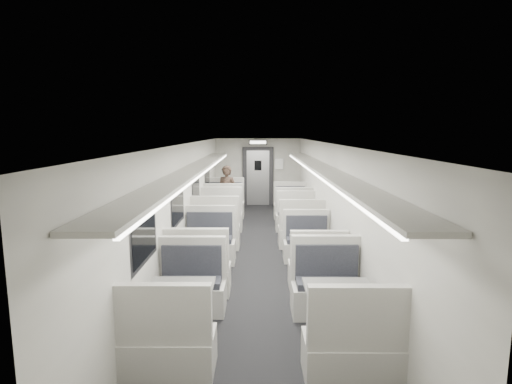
{
  "coord_description": "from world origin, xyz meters",
  "views": [
    {
      "loc": [
        -0.02,
        -8.23,
        2.65
      ],
      "look_at": [
        -0.06,
        1.99,
        1.09
      ],
      "focal_mm": 28.0,
      "sensor_mm": 36.0,
      "label": 1
    }
  ],
  "objects_px": {
    "booth_left_a": "(224,209)",
    "booth_right_a": "(293,211)",
    "booth_right_d": "(338,313)",
    "booth_left_c": "(204,256)",
    "exit_sign": "(258,142)",
    "vestibule_door": "(258,177)",
    "booth_right_b": "(298,223)",
    "booth_left_b": "(218,222)",
    "passenger": "(227,194)",
    "booth_right_c": "(311,254)",
    "booth_left_d": "(182,310)"
  },
  "relations": [
    {
      "from": "booth_left_b",
      "to": "exit_sign",
      "type": "relative_size",
      "value": 3.72
    },
    {
      "from": "booth_right_b",
      "to": "booth_right_d",
      "type": "xyz_separation_m",
      "value": [
        0.0,
        -5.0,
        -0.01
      ]
    },
    {
      "from": "passenger",
      "to": "booth_right_d",
      "type": "bearing_deg",
      "value": -52.91
    },
    {
      "from": "booth_right_c",
      "to": "booth_left_b",
      "type": "bearing_deg",
      "value": 128.83
    },
    {
      "from": "booth_left_c",
      "to": "booth_right_d",
      "type": "bearing_deg",
      "value": -49.13
    },
    {
      "from": "booth_right_d",
      "to": "vestibule_door",
      "type": "height_order",
      "value": "vestibule_door"
    },
    {
      "from": "vestibule_door",
      "to": "exit_sign",
      "type": "distance_m",
      "value": 1.33
    },
    {
      "from": "exit_sign",
      "to": "booth_left_b",
      "type": "bearing_deg",
      "value": -104.28
    },
    {
      "from": "passenger",
      "to": "vestibule_door",
      "type": "bearing_deg",
      "value": 92.46
    },
    {
      "from": "booth_left_b",
      "to": "booth_right_b",
      "type": "bearing_deg",
      "value": 0.59
    },
    {
      "from": "booth_left_c",
      "to": "booth_left_d",
      "type": "distance_m",
      "value": 2.22
    },
    {
      "from": "booth_right_b",
      "to": "booth_right_c",
      "type": "distance_m",
      "value": 2.51
    },
    {
      "from": "booth_right_d",
      "to": "exit_sign",
      "type": "relative_size",
      "value": 3.39
    },
    {
      "from": "booth_left_c",
      "to": "passenger",
      "type": "distance_m",
      "value": 4.42
    },
    {
      "from": "booth_left_c",
      "to": "booth_right_b",
      "type": "xyz_separation_m",
      "value": [
        2.0,
        2.69,
        0.0
      ]
    },
    {
      "from": "passenger",
      "to": "booth_right_a",
      "type": "bearing_deg",
      "value": 16.84
    },
    {
      "from": "booth_right_a",
      "to": "booth_right_d",
      "type": "distance_m",
      "value": 6.56
    },
    {
      "from": "booth_left_b",
      "to": "booth_right_b",
      "type": "relative_size",
      "value": 1.08
    },
    {
      "from": "booth_right_b",
      "to": "exit_sign",
      "type": "relative_size",
      "value": 3.44
    },
    {
      "from": "booth_right_b",
      "to": "booth_right_d",
      "type": "height_order",
      "value": "booth_right_b"
    },
    {
      "from": "booth_left_b",
      "to": "booth_left_a",
      "type": "bearing_deg",
      "value": 90.0
    },
    {
      "from": "booth_right_b",
      "to": "passenger",
      "type": "distance_m",
      "value": 2.6
    },
    {
      "from": "booth_left_a",
      "to": "booth_right_a",
      "type": "relative_size",
      "value": 1.1
    },
    {
      "from": "vestibule_door",
      "to": "booth_left_b",
      "type": "bearing_deg",
      "value": -102.76
    },
    {
      "from": "booth_left_c",
      "to": "passenger",
      "type": "relative_size",
      "value": 1.27
    },
    {
      "from": "booth_left_a",
      "to": "booth_left_c",
      "type": "distance_m",
      "value": 4.28
    },
    {
      "from": "booth_left_b",
      "to": "booth_left_d",
      "type": "xyz_separation_m",
      "value": [
        0.0,
        -4.89,
        -0.05
      ]
    },
    {
      "from": "booth_right_a",
      "to": "exit_sign",
      "type": "height_order",
      "value": "exit_sign"
    },
    {
      "from": "vestibule_door",
      "to": "booth_right_a",
      "type": "bearing_deg",
      "value": -70.62
    },
    {
      "from": "booth_right_a",
      "to": "booth_right_b",
      "type": "bearing_deg",
      "value": -90.0
    },
    {
      "from": "booth_right_d",
      "to": "passenger",
      "type": "distance_m",
      "value": 6.99
    },
    {
      "from": "booth_left_d",
      "to": "passenger",
      "type": "distance_m",
      "value": 6.63
    },
    {
      "from": "booth_left_c",
      "to": "booth_right_d",
      "type": "xyz_separation_m",
      "value": [
        2.0,
        -2.31,
        -0.01
      ]
    },
    {
      "from": "booth_left_a",
      "to": "exit_sign",
      "type": "xyz_separation_m",
      "value": [
        1.0,
        2.32,
        1.87
      ]
    },
    {
      "from": "booth_left_c",
      "to": "booth_left_d",
      "type": "height_order",
      "value": "booth_left_c"
    },
    {
      "from": "booth_right_a",
      "to": "booth_right_b",
      "type": "relative_size",
      "value": 0.96
    },
    {
      "from": "booth_left_a",
      "to": "vestibule_door",
      "type": "bearing_deg",
      "value": 70.39
    },
    {
      "from": "booth_right_a",
      "to": "booth_right_d",
      "type": "xyz_separation_m",
      "value": [
        0.0,
        -6.56,
        0.01
      ]
    },
    {
      "from": "booth_left_d",
      "to": "booth_right_a",
      "type": "relative_size",
      "value": 0.99
    },
    {
      "from": "passenger",
      "to": "booth_left_b",
      "type": "bearing_deg",
      "value": -71.73
    },
    {
      "from": "vestibule_door",
      "to": "booth_right_d",
      "type": "bearing_deg",
      "value": -83.93
    },
    {
      "from": "booth_right_c",
      "to": "booth_right_d",
      "type": "bearing_deg",
      "value": -90.0
    },
    {
      "from": "booth_left_c",
      "to": "booth_right_c",
      "type": "distance_m",
      "value": 2.01
    },
    {
      "from": "booth_right_d",
      "to": "passenger",
      "type": "relative_size",
      "value": 1.26
    },
    {
      "from": "booth_left_c",
      "to": "booth_right_a",
      "type": "bearing_deg",
      "value": 64.78
    },
    {
      "from": "booth_right_a",
      "to": "passenger",
      "type": "relative_size",
      "value": 1.23
    },
    {
      "from": "booth_right_b",
      "to": "passenger",
      "type": "xyz_separation_m",
      "value": [
        -1.91,
        1.7,
        0.46
      ]
    },
    {
      "from": "booth_left_d",
      "to": "booth_right_a",
      "type": "bearing_deg",
      "value": 72.81
    },
    {
      "from": "booth_left_a",
      "to": "booth_left_d",
      "type": "xyz_separation_m",
      "value": [
        0.0,
        -6.5,
        -0.04
      ]
    },
    {
      "from": "booth_left_b",
      "to": "passenger",
      "type": "height_order",
      "value": "passenger"
    }
  ]
}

